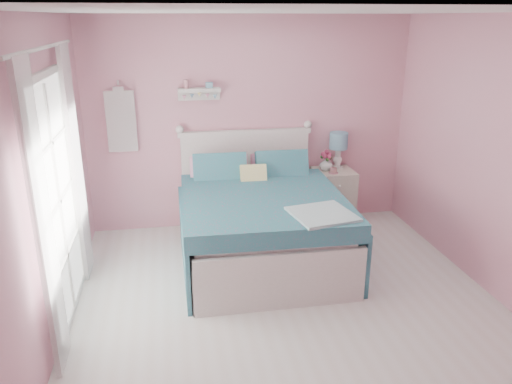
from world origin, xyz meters
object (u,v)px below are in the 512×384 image
object	(u,v)px
teacup	(333,170)
nightstand	(333,197)
vase	(326,164)
table_lamp	(338,143)
bed	(260,223)

from	to	relation	value
teacup	nightstand	bearing A→B (deg)	67.81
nightstand	teacup	bearing A→B (deg)	-112.19
nightstand	vase	distance (m)	0.46
table_lamp	teacup	distance (m)	0.38
table_lamp	teacup	size ratio (longest dim) A/B	5.21
nightstand	bed	bearing A→B (deg)	-143.84
vase	teacup	bearing A→B (deg)	-67.02
vase	table_lamp	bearing A→B (deg)	25.56
bed	nightstand	xyz separation A→B (m)	(1.11, 0.81, -0.05)
nightstand	vase	world-z (taller)	vase
table_lamp	vase	world-z (taller)	table_lamp
bed	vase	size ratio (longest dim) A/B	12.60
table_lamp	bed	bearing A→B (deg)	-142.24
table_lamp	teacup	bearing A→B (deg)	-119.43
bed	vase	bearing A→B (deg)	41.15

